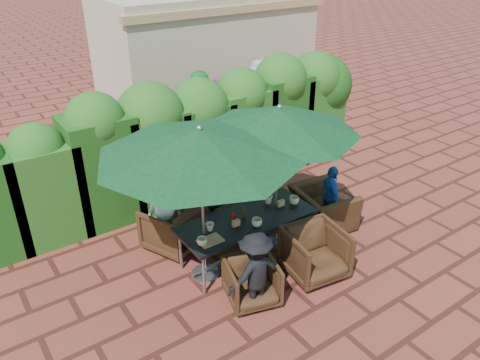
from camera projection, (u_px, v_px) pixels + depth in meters
ground at (247, 250)px, 7.80m from camera, size 80.00×80.00×0.00m
dining_table at (247, 223)px, 7.31m from camera, size 2.20×0.90×0.75m
umbrella_left at (200, 143)px, 6.22m from camera, size 2.88×2.88×2.46m
umbrella_right at (279, 120)px, 6.97m from camera, size 2.46×2.46×2.46m
chair_far_left at (173, 224)px, 7.70m from camera, size 1.08×1.05×0.86m
chair_far_mid at (217, 213)px, 8.17m from camera, size 0.75×0.71×0.69m
chair_far_right at (252, 198)px, 8.56m from camera, size 0.95×0.92×0.76m
chair_near_left at (252, 280)px, 6.59m from camera, size 0.85×0.82×0.72m
chair_near_right at (315, 251)px, 7.07m from camera, size 0.94×0.90×0.86m
chair_end_right at (323, 202)px, 8.30m from camera, size 0.83×1.14×0.92m
adult_far_left at (165, 216)px, 7.60m from camera, size 0.70×0.55×1.24m
adult_far_mid at (213, 195)px, 8.06m from camera, size 0.52×0.44×1.37m
adult_far_right at (256, 189)px, 8.50m from camera, size 0.62×0.48×1.12m
adult_near_left at (255, 272)px, 6.31m from camera, size 0.82×0.40×1.26m
adult_end_right at (331, 196)px, 8.26m from camera, size 0.58×0.75×1.14m
child_left at (188, 217)px, 7.85m from camera, size 0.39×0.35×0.91m
child_right at (237, 198)px, 8.42m from camera, size 0.41×0.38×0.91m
pedestrian_a at (200, 110)px, 11.14m from camera, size 1.81×1.53×1.90m
pedestrian_b at (219, 107)px, 11.75m from camera, size 0.85×0.63×1.58m
pedestrian_c at (259, 95)px, 12.28m from camera, size 1.27×0.82×1.82m
cup_a at (202, 242)px, 6.63m from camera, size 0.15×0.15×0.12m
cup_b at (210, 227)px, 6.96m from camera, size 0.13×0.13×0.12m
cup_c at (257, 222)px, 7.06m from camera, size 0.16×0.16×0.13m
cup_d at (268, 199)px, 7.66m from camera, size 0.15×0.15×0.14m
cup_e at (294, 200)px, 7.64m from camera, size 0.17×0.17×0.13m
ketchup_bottle at (233, 217)px, 7.15m from camera, size 0.04×0.04×0.17m
sauce_bottle at (244, 212)px, 7.27m from camera, size 0.04×0.04×0.17m
serving_tray at (210, 240)px, 6.74m from camera, size 0.35×0.25×0.02m
number_block_left at (236, 223)px, 7.07m from camera, size 0.12×0.06×0.10m
number_block_right at (281, 203)px, 7.59m from camera, size 0.12×0.06×0.10m
hedge_wall at (175, 132)px, 8.84m from camera, size 9.10×1.60×2.50m
building at (206, 49)px, 13.88m from camera, size 6.20×3.08×3.20m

